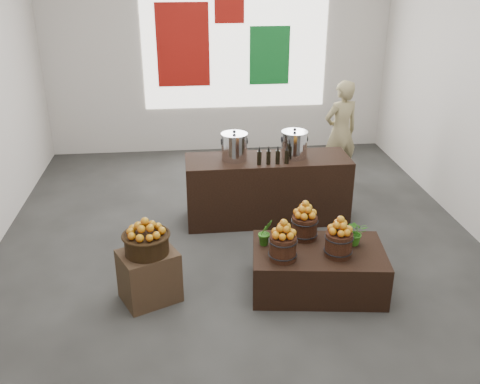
{
  "coord_description": "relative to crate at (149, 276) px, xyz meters",
  "views": [
    {
      "loc": [
        -0.62,
        -5.93,
        3.3
      ],
      "look_at": [
        -0.03,
        -0.4,
        0.84
      ],
      "focal_mm": 40.0,
      "sensor_mm": 36.0,
      "label": 1
    }
  ],
  "objects": [
    {
      "name": "wicker_basket",
      "position": [
        0.0,
        0.0,
        0.38
      ],
      "size": [
        0.44,
        0.44,
        0.2
      ],
      "primitive_type": "cylinder",
      "color": "black",
      "rests_on": "crate"
    },
    {
      "name": "apple_bucket_front_left",
      "position": [
        1.36,
        -0.13,
        0.33
      ],
      "size": [
        0.28,
        0.28,
        0.25
      ],
      "primitive_type": "cylinder",
      "color": "#36180E",
      "rests_on": "display_table"
    },
    {
      "name": "apple_bucket_rear",
      "position": [
        1.67,
        0.27,
        0.33
      ],
      "size": [
        0.28,
        0.28,
        0.25
      ],
      "primitive_type": "cylinder",
      "color": "#36180E",
      "rests_on": "display_table"
    },
    {
      "name": "apples_in_bucket_front_right",
      "position": [
        1.94,
        -0.12,
        0.55
      ],
      "size": [
        0.21,
        0.21,
        0.19
      ],
      "primitive_type": null,
      "color": "#930405",
      "rests_on": "apple_bucket_front_right"
    },
    {
      "name": "stock_pot_center",
      "position": [
        1.83,
        1.72,
        0.77
      ],
      "size": [
        0.33,
        0.33,
        0.33
      ],
      "primitive_type": "cylinder",
      "color": "silver",
      "rests_on": "counter"
    },
    {
      "name": "ground",
      "position": [
        1.05,
        1.17,
        -0.28
      ],
      "size": [
        7.0,
        7.0,
        0.0
      ],
      "primitive_type": "plane",
      "color": "#393937",
      "rests_on": "ground"
    },
    {
      "name": "crate",
      "position": [
        0.0,
        0.0,
        0.0
      ],
      "size": [
        0.69,
        0.64,
        0.55
      ],
      "primitive_type": "cube",
      "rotation": [
        0.0,
        0.0,
        0.43
      ],
      "color": "#483121",
      "rests_on": "ground"
    },
    {
      "name": "herb_garnish_right",
      "position": [
        2.18,
        0.08,
        0.34
      ],
      "size": [
        0.3,
        0.27,
        0.28
      ],
      "primitive_type": "imported",
      "rotation": [
        0.0,
        0.0,
        -0.23
      ],
      "color": "#276415",
      "rests_on": "display_table"
    },
    {
      "name": "back_wall",
      "position": [
        1.05,
        4.67,
        1.72
      ],
      "size": [
        6.0,
        0.04,
        4.0
      ],
      "primitive_type": "cube",
      "color": "beige",
      "rests_on": "ground"
    },
    {
      "name": "apples_in_basket",
      "position": [
        0.0,
        0.0,
        0.57
      ],
      "size": [
        0.35,
        0.35,
        0.19
      ],
      "primitive_type": null,
      "color": "#930405",
      "rests_on": "wicker_basket"
    },
    {
      "name": "display_table",
      "position": [
        1.78,
        0.0,
        -0.04
      ],
      "size": [
        1.48,
        1.02,
        0.48
      ],
      "primitive_type": "cube",
      "rotation": [
        0.0,
        0.0,
        -0.13
      ],
      "color": "black",
      "rests_on": "ground"
    },
    {
      "name": "counter",
      "position": [
        1.49,
        1.72,
        0.16
      ],
      "size": [
        2.15,
        0.7,
        0.88
      ],
      "primitive_type": "cube",
      "rotation": [
        0.0,
        0.0,
        0.01
      ],
      "color": "black",
      "rests_on": "ground"
    },
    {
      "name": "stock_pot_left",
      "position": [
        1.05,
        1.72,
        0.77
      ],
      "size": [
        0.33,
        0.33,
        0.33
      ],
      "primitive_type": "cylinder",
      "color": "silver",
      "rests_on": "counter"
    },
    {
      "name": "apples_in_bucket_front_left",
      "position": [
        1.36,
        -0.13,
        0.55
      ],
      "size": [
        0.21,
        0.21,
        0.19
      ],
      "primitive_type": null,
      "color": "#930405",
      "rests_on": "apple_bucket_front_left"
    },
    {
      "name": "back_opening",
      "position": [
        1.35,
        4.65,
        1.72
      ],
      "size": [
        3.2,
        0.02,
        2.4
      ],
      "primitive_type": "cube",
      "color": "white",
      "rests_on": "back_wall"
    },
    {
      "name": "herb_garnish_left",
      "position": [
        1.23,
        0.18,
        0.35
      ],
      "size": [
        0.2,
        0.18,
        0.29
      ],
      "primitive_type": "imported",
      "rotation": [
        0.0,
        0.0,
        0.37
      ],
      "color": "#276415",
      "rests_on": "display_table"
    },
    {
      "name": "deco_red_upper",
      "position": [
        1.25,
        4.64,
        2.22
      ],
      "size": [
        0.5,
        0.04,
        0.5
      ],
      "primitive_type": "cube",
      "color": "maroon",
      "rests_on": "back_wall"
    },
    {
      "name": "apple_bucket_front_right",
      "position": [
        1.94,
        -0.12,
        0.33
      ],
      "size": [
        0.28,
        0.28,
        0.25
      ],
      "primitive_type": "cylinder",
      "color": "#36180E",
      "rests_on": "display_table"
    },
    {
      "name": "deco_green_right",
      "position": [
        1.95,
        4.64,
        1.42
      ],
      "size": [
        0.7,
        0.04,
        1.0
      ],
      "primitive_type": "cube",
      "color": "#0F6624",
      "rests_on": "back_wall"
    },
    {
      "name": "oil_cruets",
      "position": [
        1.49,
        1.5,
        0.72
      ],
      "size": [
        0.31,
        0.06,
        0.24
      ],
      "primitive_type": null,
      "rotation": [
        0.0,
        0.0,
        0.01
      ],
      "color": "black",
      "rests_on": "counter"
    },
    {
      "name": "apples_in_bucket_rear",
      "position": [
        1.67,
        0.27,
        0.55
      ],
      "size": [
        0.21,
        0.21,
        0.19
      ],
      "primitive_type": null,
      "color": "#930405",
      "rests_on": "apple_bucket_rear"
    },
    {
      "name": "shopper",
      "position": [
        2.81,
        2.94,
        0.53
      ],
      "size": [
        0.68,
        0.55,
        1.61
      ],
      "primitive_type": "imported",
      "rotation": [
        0.0,
        0.0,
        3.46
      ],
      "color": "#8E8157",
      "rests_on": "ground"
    },
    {
      "name": "deco_red_left",
      "position": [
        0.45,
        4.64,
        1.62
      ],
      "size": [
        0.9,
        0.04,
        1.4
      ],
      "primitive_type": "cube",
      "color": "maroon",
      "rests_on": "back_wall"
    }
  ]
}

